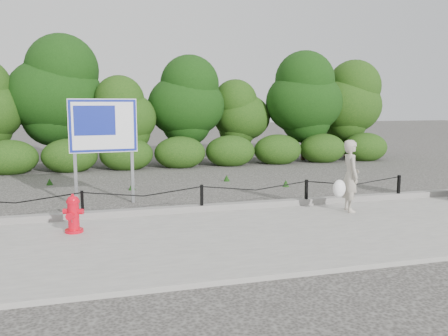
% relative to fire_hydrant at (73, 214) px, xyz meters
% --- Properties ---
extents(ground, '(90.00, 90.00, 0.00)m').
position_rel_fire_hydrant_xyz_m(ground, '(2.65, 0.96, -0.42)').
color(ground, '#2D2B28').
rests_on(ground, ground).
extents(sidewalk, '(14.00, 4.00, 0.08)m').
position_rel_fire_hydrant_xyz_m(sidewalk, '(2.65, -1.04, -0.38)').
color(sidewalk, gray).
rests_on(sidewalk, ground).
extents(curb, '(14.00, 0.22, 0.14)m').
position_rel_fire_hydrant_xyz_m(curb, '(2.65, 1.01, -0.27)').
color(curb, slate).
rests_on(curb, sidewalk).
extents(chain_barrier, '(10.06, 0.06, 0.60)m').
position_rel_fire_hydrant_xyz_m(chain_barrier, '(2.65, 0.96, 0.03)').
color(chain_barrier, black).
rests_on(chain_barrier, sidewalk).
extents(treeline, '(20.26, 3.80, 4.89)m').
position_rel_fire_hydrant_xyz_m(treeline, '(3.04, 9.94, 2.10)').
color(treeline, black).
rests_on(treeline, ground).
extents(fire_hydrant, '(0.43, 0.43, 0.72)m').
position_rel_fire_hydrant_xyz_m(fire_hydrant, '(0.00, 0.00, 0.00)').
color(fire_hydrant, red).
rests_on(fire_hydrant, sidewalk).
extents(pedestrian, '(0.73, 0.64, 1.57)m').
position_rel_fire_hydrant_xyz_m(pedestrian, '(5.77, 0.11, 0.43)').
color(pedestrian, '#A59C8D').
rests_on(pedestrian, sidewalk).
extents(advertising_sign, '(1.59, 0.21, 2.54)m').
position_rel_fire_hydrant_xyz_m(advertising_sign, '(0.66, 2.68, 1.37)').
color(advertising_sign, slate).
rests_on(advertising_sign, ground).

